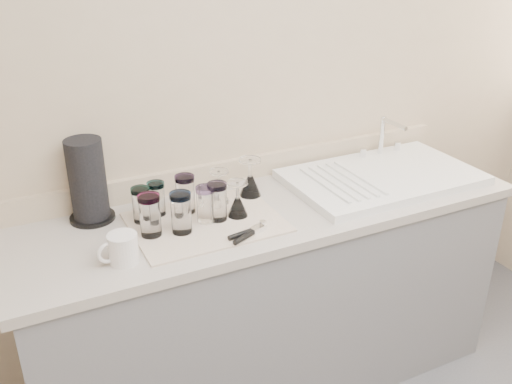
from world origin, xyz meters
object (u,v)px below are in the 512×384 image
tumbler_lavender (206,204)px  goblet_back_right (250,183)px  sink_unit (382,176)px  goblet_front_left (238,204)px  tumbler_cyan (157,198)px  tumbler_blue (181,212)px  tumbler_extra (217,201)px  paper_towel_roll (88,182)px  tumbler_teal (141,204)px  can_opener (248,233)px  tumbler_purple (185,194)px  tumbler_magenta (150,215)px  goblet_back_left (219,192)px  white_mug (122,249)px

tumbler_lavender → goblet_back_right: size_ratio=0.88×
sink_unit → goblet_front_left: (-0.71, -0.04, 0.04)m
goblet_back_right → tumbler_cyan: bearing=179.2°
sink_unit → tumbler_lavender: 0.84m
goblet_front_left → tumbler_blue: bearing=-173.7°
tumbler_lavender → tumbler_extra: tumbler_extra is taller
tumbler_extra → paper_towel_roll: bearing=151.8°
sink_unit → tumbler_teal: bearing=175.5°
sink_unit → can_opener: 0.77m
can_opener → tumbler_purple: bearing=116.0°
tumbler_lavender → paper_towel_roll: bearing=149.8°
sink_unit → tumbler_lavender: bearing=-178.5°
tumbler_cyan → tumbler_purple: tumbler_purple is taller
tumbler_magenta → goblet_back_right: 0.48m
sink_unit → tumbler_magenta: 1.05m
goblet_front_left → tumbler_extra: bearing=175.3°
tumbler_extra → goblet_back_left: bearing=64.3°
tumbler_cyan → sink_unit: bearing=-6.5°
sink_unit → tumbler_cyan: 0.99m
sink_unit → paper_towel_roll: bearing=170.7°
tumbler_magenta → sink_unit: bearing=1.8°
tumbler_cyan → goblet_back_right: size_ratio=0.83×
tumbler_blue → tumbler_lavender: 0.12m
goblet_front_left → tumbler_purple: bearing=144.4°
tumbler_purple → can_opener: tumbler_purple is taller
tumbler_blue → goblet_back_right: bearing=25.2°
can_opener → tumbler_magenta: bearing=152.6°
tumbler_lavender → can_opener: (0.09, -0.17, -0.06)m
tumbler_blue → white_mug: 0.26m
tumbler_teal → tumbler_extra: bearing=-23.1°
sink_unit → tumbler_magenta: sink_unit is taller
tumbler_cyan → goblet_back_left: 0.26m
tumbler_cyan → white_mug: tumbler_cyan is taller
sink_unit → white_mug: 1.20m
white_mug → tumbler_extra: bearing=17.9°
goblet_back_left → goblet_back_right: (0.14, 0.00, 0.01)m
tumbler_cyan → tumbler_lavender: 0.20m
tumbler_cyan → tumbler_blue: bearing=-77.6°
tumbler_blue → tumbler_extra: size_ratio=1.04×
can_opener → white_mug: white_mug is taller
goblet_back_left → white_mug: (-0.46, -0.26, -0.00)m
tumbler_magenta → tumbler_blue: (0.11, -0.03, -0.00)m
goblet_front_left → can_opener: bearing=-101.0°
tumbler_blue → white_mug: bearing=-158.4°
goblet_back_left → goblet_back_right: 0.14m
tumbler_lavender → white_mug: bearing=-159.1°
tumbler_lavender → white_mug: 0.38m
goblet_back_left → goblet_back_right: goblet_back_right is taller
tumbler_teal → goblet_back_right: size_ratio=0.86×
tumbler_blue → goblet_back_left: size_ratio=1.13×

